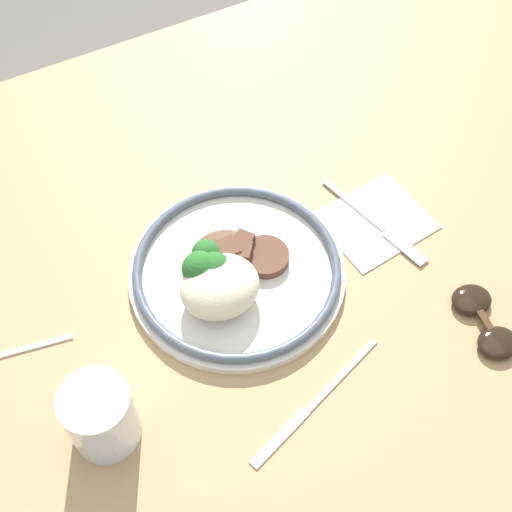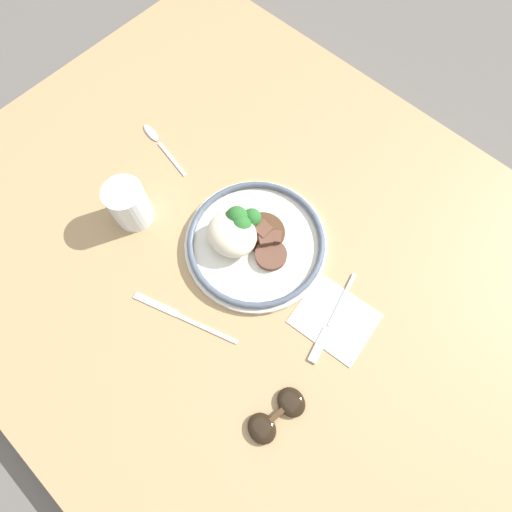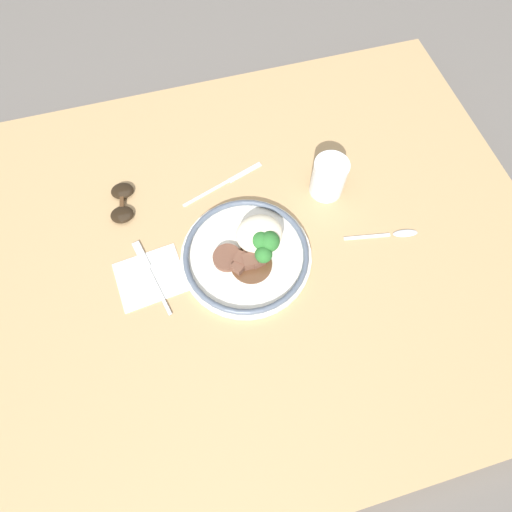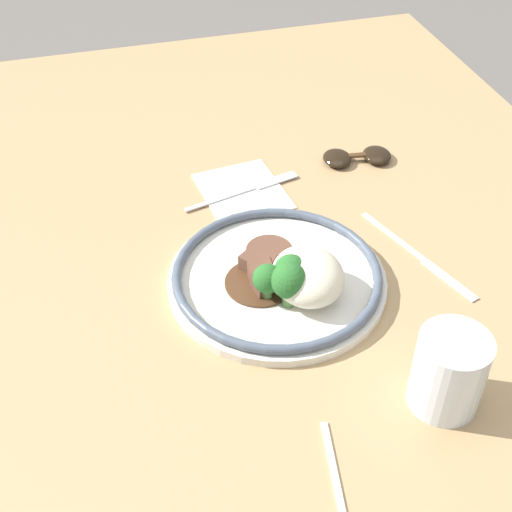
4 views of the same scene
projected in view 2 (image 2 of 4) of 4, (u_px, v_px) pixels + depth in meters
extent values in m
plane|color=#5B5651|center=(267.00, 275.00, 0.80)|extent=(8.00, 8.00, 0.00)
cube|color=tan|center=(267.00, 271.00, 0.78)|extent=(1.38, 1.01, 0.05)
cube|color=silver|center=(335.00, 319.00, 0.72)|extent=(0.15, 0.13, 0.00)
cylinder|color=silver|center=(256.00, 244.00, 0.76)|extent=(0.27, 0.27, 0.01)
torus|color=#4C5666|center=(256.00, 241.00, 0.75)|extent=(0.26, 0.26, 0.01)
ellipsoid|color=beige|center=(232.00, 234.00, 0.74)|extent=(0.10, 0.09, 0.05)
cylinder|color=brown|center=(271.00, 255.00, 0.74)|extent=(0.06, 0.06, 0.01)
cylinder|color=#51331E|center=(263.00, 232.00, 0.77)|extent=(0.09, 0.09, 0.00)
cube|color=brown|center=(275.00, 238.00, 0.75)|extent=(0.03, 0.03, 0.02)
cube|color=brown|center=(266.00, 239.00, 0.75)|extent=(0.04, 0.04, 0.03)
cube|color=brown|center=(263.00, 231.00, 0.75)|extent=(0.03, 0.03, 0.03)
cube|color=brown|center=(258.00, 237.00, 0.75)|extent=(0.03, 0.03, 0.02)
cube|color=brown|center=(257.00, 226.00, 0.76)|extent=(0.03, 0.03, 0.03)
cylinder|color=#568442|center=(252.00, 223.00, 0.76)|extent=(0.01, 0.01, 0.02)
sphere|color=#286628|center=(252.00, 218.00, 0.74)|extent=(0.04, 0.04, 0.04)
cylinder|color=#568442|center=(238.00, 224.00, 0.76)|extent=(0.02, 0.02, 0.02)
sphere|color=#286628|center=(237.00, 218.00, 0.74)|extent=(0.04, 0.04, 0.04)
cylinder|color=#568442|center=(237.00, 227.00, 0.76)|extent=(0.01, 0.01, 0.01)
sphere|color=#286628|center=(237.00, 223.00, 0.75)|extent=(0.04, 0.04, 0.04)
cylinder|color=#568442|center=(241.00, 232.00, 0.76)|extent=(0.01, 0.01, 0.02)
sphere|color=#286628|center=(240.00, 226.00, 0.73)|extent=(0.04, 0.04, 0.04)
cylinder|color=#568442|center=(238.00, 232.00, 0.76)|extent=(0.01, 0.01, 0.01)
sphere|color=#286628|center=(238.00, 228.00, 0.74)|extent=(0.03, 0.03, 0.03)
cylinder|color=#F4AD19|center=(130.00, 207.00, 0.76)|extent=(0.07, 0.07, 0.07)
cylinder|color=silver|center=(129.00, 204.00, 0.75)|extent=(0.08, 0.08, 0.09)
cube|color=silver|center=(342.00, 299.00, 0.73)|extent=(0.03, 0.11, 0.00)
cube|color=silver|center=(320.00, 345.00, 0.70)|extent=(0.03, 0.07, 0.00)
cube|color=silver|center=(205.00, 327.00, 0.71)|extent=(0.12, 0.05, 0.00)
cube|color=silver|center=(156.00, 304.00, 0.73)|extent=(0.09, 0.04, 0.00)
cube|color=silver|center=(172.00, 159.00, 0.84)|extent=(0.10, 0.02, 0.00)
ellipsoid|color=silver|center=(151.00, 133.00, 0.87)|extent=(0.06, 0.03, 0.01)
ellipsoid|color=black|center=(291.00, 402.00, 0.66)|extent=(0.06, 0.05, 0.02)
ellipsoid|color=black|center=(262.00, 428.00, 0.64)|extent=(0.06, 0.05, 0.02)
cube|color=#472D19|center=(277.00, 415.00, 0.65)|extent=(0.01, 0.03, 0.00)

